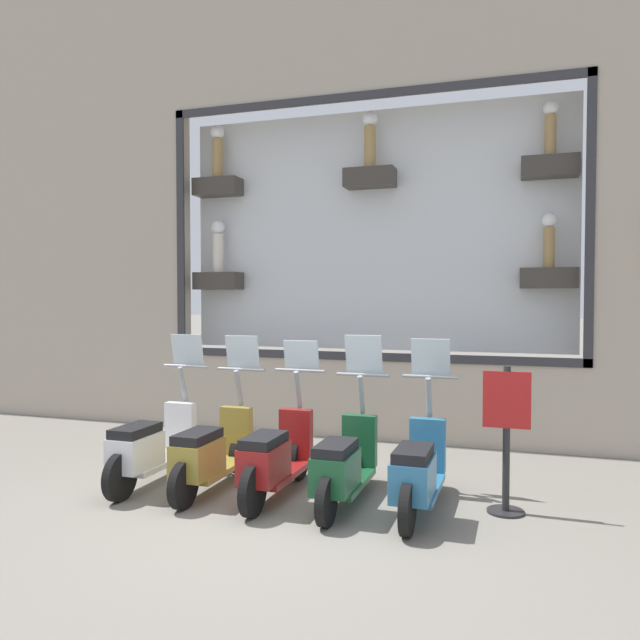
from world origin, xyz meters
TOP-DOWN VIEW (x-y plane):
  - ground_plane at (0.00, 0.00)m, footprint 120.00×120.00m
  - building_facade at (3.60, -0.00)m, footprint 1.23×36.00m
  - scooter_teal_0 at (0.50, -1.26)m, footprint 1.80×0.60m
  - scooter_green_1 at (0.50, -0.52)m, footprint 1.79×0.61m
  - scooter_red_2 at (0.50, 0.23)m, footprint 1.80×0.60m
  - scooter_olive_3 at (0.50, 0.97)m, footprint 1.80×0.60m
  - scooter_white_4 at (0.50, 1.72)m, footprint 1.80×0.61m
  - shop_sign_post at (0.81, -2.07)m, footprint 0.36×0.45m

SIDE VIEW (x-z plane):
  - ground_plane at x=0.00m, z-range 0.00..0.00m
  - scooter_green_1 at x=0.50m, z-range -0.42..1.26m
  - scooter_olive_3 at x=0.50m, z-range -0.40..1.25m
  - scooter_teal_0 at x=0.50m, z-range -0.40..1.25m
  - scooter_red_2 at x=0.50m, z-range -0.37..1.23m
  - scooter_white_4 at x=0.50m, z-range -0.39..1.26m
  - shop_sign_post at x=0.81m, z-range 0.04..1.48m
  - building_facade at x=3.60m, z-range 0.09..8.93m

